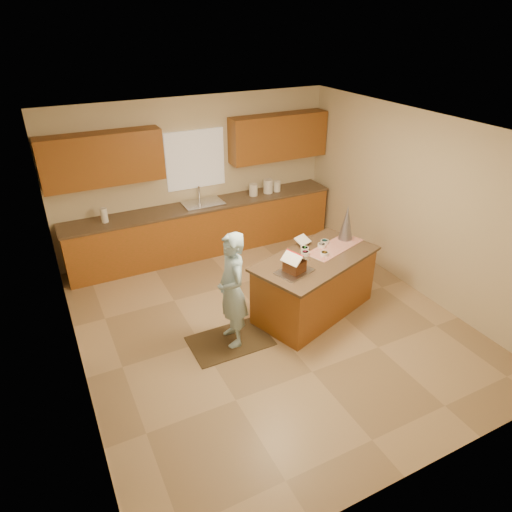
% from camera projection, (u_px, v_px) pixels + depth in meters
% --- Properties ---
extents(floor, '(5.50, 5.50, 0.00)m').
position_uv_depth(floor, '(269.00, 322.00, 6.52)').
color(floor, tan).
rests_on(floor, ground).
extents(ceiling, '(5.50, 5.50, 0.00)m').
position_uv_depth(ceiling, '(272.00, 131.00, 5.24)').
color(ceiling, silver).
rests_on(ceiling, floor).
extents(wall_back, '(5.50, 5.50, 0.00)m').
position_uv_depth(wall_back, '(196.00, 176.00, 8.04)').
color(wall_back, beige).
rests_on(wall_back, floor).
extents(wall_front, '(5.50, 5.50, 0.00)m').
position_uv_depth(wall_front, '(430.00, 369.00, 3.72)').
color(wall_front, beige).
rests_on(wall_front, floor).
extents(wall_left, '(5.50, 5.50, 0.00)m').
position_uv_depth(wall_left, '(64.00, 283.00, 4.89)').
color(wall_left, beige).
rests_on(wall_left, floor).
extents(wall_right, '(5.50, 5.50, 0.00)m').
position_uv_depth(wall_right, '(416.00, 204.00, 6.87)').
color(wall_right, beige).
rests_on(wall_right, floor).
extents(stone_accent, '(0.00, 2.50, 2.50)m').
position_uv_depth(stone_accent, '(79.00, 332.00, 4.31)').
color(stone_accent, gray).
rests_on(stone_accent, wall_left).
extents(window_curtain, '(1.05, 0.03, 1.00)m').
position_uv_depth(window_curtain, '(195.00, 160.00, 7.87)').
color(window_curtain, white).
rests_on(window_curtain, wall_back).
extents(back_counter_base, '(4.80, 0.60, 0.88)m').
position_uv_depth(back_counter_base, '(205.00, 229.00, 8.24)').
color(back_counter_base, '#9F4A21').
rests_on(back_counter_base, floor).
extents(back_counter_top, '(4.85, 0.63, 0.04)m').
position_uv_depth(back_counter_top, '(203.00, 205.00, 8.02)').
color(back_counter_top, brown).
rests_on(back_counter_top, back_counter_base).
extents(upper_cabinet_left, '(1.85, 0.35, 0.80)m').
position_uv_depth(upper_cabinet_left, '(102.00, 159.00, 7.02)').
color(upper_cabinet_left, brown).
rests_on(upper_cabinet_left, wall_back).
extents(upper_cabinet_right, '(1.85, 0.35, 0.80)m').
position_uv_depth(upper_cabinet_right, '(278.00, 137.00, 8.25)').
color(upper_cabinet_right, brown).
rests_on(upper_cabinet_right, wall_back).
extents(sink, '(0.70, 0.45, 0.12)m').
position_uv_depth(sink, '(203.00, 206.00, 8.02)').
color(sink, silver).
rests_on(sink, back_counter_top).
extents(faucet, '(0.03, 0.03, 0.28)m').
position_uv_depth(faucet, '(199.00, 194.00, 8.08)').
color(faucet, silver).
rests_on(faucet, back_counter_top).
extents(island_base, '(1.94, 1.39, 0.86)m').
position_uv_depth(island_base, '(314.00, 286.00, 6.57)').
color(island_base, '#9F4A21').
rests_on(island_base, floor).
extents(island_top, '(2.04, 1.49, 0.04)m').
position_uv_depth(island_top, '(316.00, 259.00, 6.36)').
color(island_top, brown).
rests_on(island_top, island_base).
extents(table_runner, '(1.03, 0.65, 0.01)m').
position_uv_depth(table_runner, '(335.00, 247.00, 6.63)').
color(table_runner, '#AF200C').
rests_on(table_runner, island_top).
extents(baking_tray, '(0.53, 0.46, 0.02)m').
position_uv_depth(baking_tray, '(294.00, 272.00, 5.98)').
color(baking_tray, silver).
rests_on(baking_tray, island_top).
extents(cookbook, '(0.26, 0.23, 0.09)m').
position_uv_depth(cookbook, '(303.00, 240.00, 6.63)').
color(cookbook, white).
rests_on(cookbook, island_top).
extents(tinsel_tree, '(0.27, 0.27, 0.53)m').
position_uv_depth(tinsel_tree, '(347.00, 223.00, 6.73)').
color(tinsel_tree, '#A3A2AD').
rests_on(tinsel_tree, island_top).
extents(rug, '(1.07, 0.69, 0.01)m').
position_uv_depth(rug, '(230.00, 341.00, 6.14)').
color(rug, black).
rests_on(rug, floor).
extents(boy, '(0.43, 0.61, 1.57)m').
position_uv_depth(boy, '(232.00, 290.00, 5.79)').
color(boy, '#A3CFE7').
rests_on(boy, rug).
extents(canister_a, '(0.16, 0.16, 0.21)m').
position_uv_depth(canister_a, '(253.00, 190.00, 8.35)').
color(canister_a, white).
rests_on(canister_a, back_counter_top).
extents(canister_b, '(0.18, 0.18, 0.25)m').
position_uv_depth(canister_b, '(268.00, 186.00, 8.46)').
color(canister_b, white).
rests_on(canister_b, back_counter_top).
extents(canister_c, '(0.14, 0.14, 0.20)m').
position_uv_depth(canister_c, '(277.00, 186.00, 8.55)').
color(canister_c, white).
rests_on(canister_c, back_counter_top).
extents(paper_towel, '(0.11, 0.11, 0.23)m').
position_uv_depth(paper_towel, '(104.00, 215.00, 7.29)').
color(paper_towel, white).
rests_on(paper_towel, back_counter_top).
extents(gingerbread_house, '(0.34, 0.34, 0.27)m').
position_uv_depth(gingerbread_house, '(295.00, 264.00, 5.92)').
color(gingerbread_house, brown).
rests_on(gingerbread_house, baking_tray).
extents(candy_bowls, '(0.76, 0.42, 0.05)m').
position_uv_depth(candy_bowls, '(312.00, 250.00, 6.49)').
color(candy_bowls, '#EB295E').
rests_on(candy_bowls, island_top).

